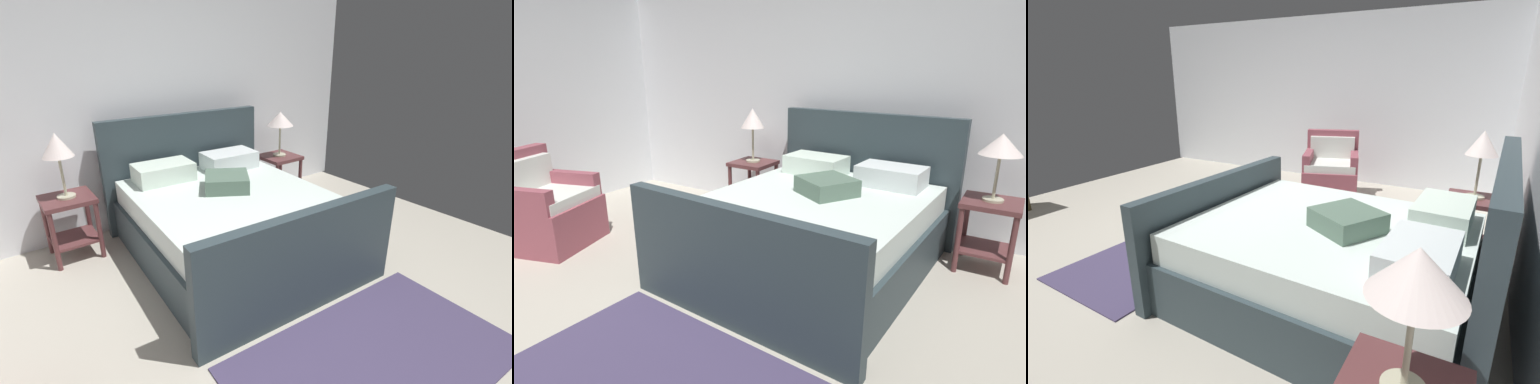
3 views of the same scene
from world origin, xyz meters
The scene contains 8 objects.
ground_plane centered at (0.00, 0.00, -0.01)m, with size 5.82×5.83×0.02m, color #B4AD9D.
wall_side_left centered at (-2.97, 0.00, 1.26)m, with size 0.12×5.95×2.52m, color silver.
bed centered at (0.39, 1.74, 0.35)m, with size 1.91×2.24×1.21m.
table_lamp_right centered at (1.60, 2.45, 1.04)m, with size 0.32×0.32×0.54m.
nightstand_left centered at (-0.83, 2.58, 0.40)m, with size 0.44×0.44×0.60m.
table_lamp_left centered at (-0.83, 2.58, 1.07)m, with size 0.26×0.26×0.59m.
armchair centered at (-1.98, 0.77, 0.35)m, with size 0.92×0.91×0.90m.
area_rug centered at (0.39, 0.04, 0.01)m, with size 1.89×1.06×0.01m, color #423959.
Camera 3 is at (2.66, 2.56, 1.63)m, focal length 25.56 mm.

